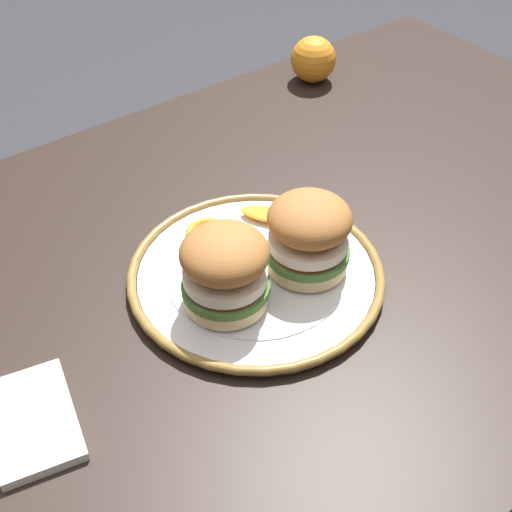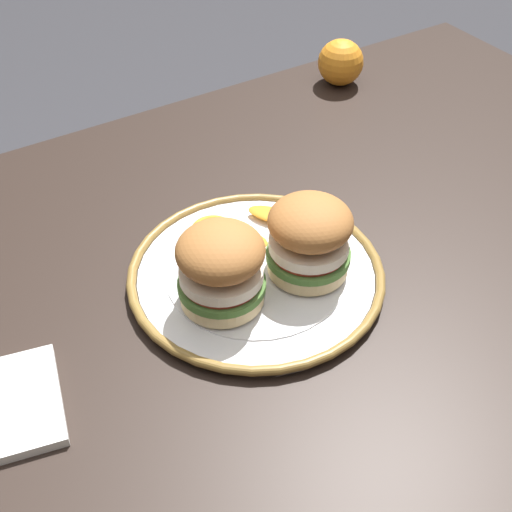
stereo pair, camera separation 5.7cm
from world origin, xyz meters
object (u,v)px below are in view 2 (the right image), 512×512
dining_table (263,309)px  sandwich_half_right (221,267)px  dinner_plate (256,274)px  whole_orange (341,62)px  sandwich_half_left (309,237)px

dining_table → sandwich_half_right: size_ratio=11.71×
dining_table → dinner_plate: (0.03, 0.03, 0.11)m
whole_orange → dining_table: bearing=41.5°
sandwich_half_left → whole_orange: size_ratio=1.36×
dinner_plate → sandwich_half_right: bearing=19.5°
whole_orange → sandwich_half_right: bearing=39.5°
dinner_plate → whole_orange: size_ratio=3.95×
dining_table → sandwich_half_left: 0.18m
dining_table → sandwich_half_left: size_ratio=13.04×
dining_table → sandwich_half_left: sandwich_half_left is taller
sandwich_half_left → sandwich_half_right: same height
dinner_plate → sandwich_half_right: size_ratio=2.61×
dining_table → sandwich_half_right: sandwich_half_right is taller
sandwich_half_right → whole_orange: size_ratio=1.51×
sandwich_half_right → whole_orange: (-0.46, -0.38, -0.03)m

